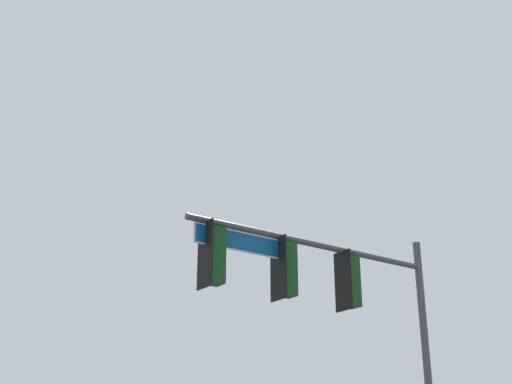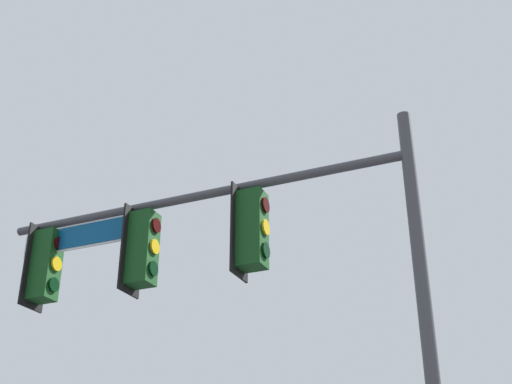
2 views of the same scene
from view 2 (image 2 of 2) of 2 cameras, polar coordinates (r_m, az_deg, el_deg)
signal_pole_near at (r=9.78m, az=-4.46°, el=-5.61°), size 6.18×1.59×6.42m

